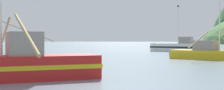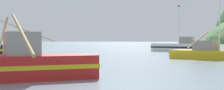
% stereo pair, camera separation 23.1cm
% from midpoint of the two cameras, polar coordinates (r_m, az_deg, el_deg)
% --- Properties ---
extents(fishing_boat_yellow, '(8.51, 9.77, 7.37)m').
position_cam_midpoint_polar(fishing_boat_yellow, '(34.78, 16.93, -1.35)').
color(fishing_boat_yellow, gold).
rests_on(fishing_boat_yellow, ground).
extents(fishing_boat_red, '(8.73, 12.08, 7.24)m').
position_cam_midpoint_polar(fishing_boat_red, '(17.12, -16.53, -3.23)').
color(fishing_boat_red, red).
rests_on(fishing_boat_red, ground).
extents(fishing_boat_white, '(9.93, 6.74, 7.52)m').
position_cam_midpoint_polar(fishing_boat_white, '(54.62, 12.08, -0.32)').
color(fishing_boat_white, white).
rests_on(fishing_boat_white, ground).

